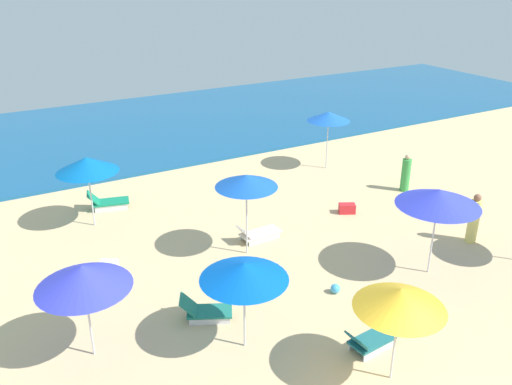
# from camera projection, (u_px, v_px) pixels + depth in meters

# --- Properties ---
(ocean) EXTENTS (60.00, 13.67, 0.12)m
(ocean) POSITION_uv_depth(u_px,v_px,m) (108.00, 133.00, 28.96)
(ocean) COLOR #175586
(ocean) RESTS_ON ground_plane
(umbrella_0) EXTENTS (1.97, 1.97, 2.35)m
(umbrella_0) POSITION_uv_depth(u_px,v_px,m) (400.00, 299.00, 11.21)
(umbrella_0) COLOR silver
(umbrella_0) RESTS_ON ground_plane
(lounge_chair_0_0) EXTENTS (1.29, 0.67, 0.64)m
(lounge_chair_0_0) POSITION_uv_depth(u_px,v_px,m) (369.00, 341.00, 12.81)
(lounge_chair_0_0) COLOR silver
(lounge_chair_0_0) RESTS_ON ground_plane
(umbrella_1) EXTENTS (2.07, 2.07, 2.30)m
(umbrella_1) POSITION_uv_depth(u_px,v_px,m) (244.00, 271.00, 12.22)
(umbrella_1) COLOR silver
(umbrella_1) RESTS_ON ground_plane
(lounge_chair_1_0) EXTENTS (1.47, 1.13, 0.67)m
(lounge_chair_1_0) POSITION_uv_depth(u_px,v_px,m) (205.00, 311.00, 13.93)
(lounge_chair_1_0) COLOR silver
(lounge_chair_1_0) RESTS_ON ground_plane
(umbrella_2) EXTENTS (1.92, 1.92, 2.68)m
(umbrella_2) POSITION_uv_depth(u_px,v_px,m) (246.00, 181.00, 16.19)
(umbrella_2) COLOR silver
(umbrella_2) RESTS_ON ground_plane
(lounge_chair_2_0) EXTENTS (1.50, 0.67, 0.59)m
(lounge_chair_2_0) POSITION_uv_depth(u_px,v_px,m) (258.00, 234.00, 17.92)
(lounge_chair_2_0) COLOR silver
(lounge_chair_2_0) RESTS_ON ground_plane
(umbrella_3) EXTENTS (2.16, 2.16, 2.43)m
(umbrella_3) POSITION_uv_depth(u_px,v_px,m) (83.00, 277.00, 11.91)
(umbrella_3) COLOR silver
(umbrella_3) RESTS_ON ground_plane
(umbrella_4) EXTENTS (2.39, 2.39, 2.69)m
(umbrella_4) POSITION_uv_depth(u_px,v_px,m) (439.00, 197.00, 15.16)
(umbrella_4) COLOR silver
(umbrella_4) RESTS_ON ground_plane
(umbrella_5) EXTENTS (1.86, 1.86, 2.59)m
(umbrella_5) POSITION_uv_depth(u_px,v_px,m) (329.00, 116.00, 23.26)
(umbrella_5) COLOR silver
(umbrella_5) RESTS_ON ground_plane
(umbrella_6) EXTENTS (2.10, 2.10, 2.54)m
(umbrella_6) POSITION_uv_depth(u_px,v_px,m) (87.00, 165.00, 18.07)
(umbrella_6) COLOR silver
(umbrella_6) RESTS_ON ground_plane
(lounge_chair_6_0) EXTENTS (1.60, 0.99, 0.71)m
(lounge_chair_6_0) POSITION_uv_depth(u_px,v_px,m) (108.00, 202.00, 20.14)
(lounge_chair_6_0) COLOR silver
(lounge_chair_6_0) RESTS_ON ground_plane
(beachgoer_1) EXTENTS (0.42, 0.42, 1.54)m
(beachgoer_1) POSITION_uv_depth(u_px,v_px,m) (406.00, 174.00, 21.55)
(beachgoer_1) COLOR green
(beachgoer_1) RESTS_ON ground_plane
(beachgoer_2) EXTENTS (0.39, 0.39, 1.71)m
(beachgoer_2) POSITION_uv_depth(u_px,v_px,m) (474.00, 220.00, 17.56)
(beachgoer_2) COLOR #EFDE73
(beachgoer_2) RESTS_ON ground_plane
(cooler_box_0) EXTENTS (0.68, 0.57, 0.35)m
(cooler_box_0) POSITION_uv_depth(u_px,v_px,m) (347.00, 209.00, 19.83)
(cooler_box_0) COLOR red
(cooler_box_0) RESTS_ON ground_plane
(cooler_box_1) EXTENTS (0.63, 0.57, 0.36)m
(cooler_box_1) POSITION_uv_depth(u_px,v_px,m) (109.00, 267.00, 16.06)
(cooler_box_1) COLOR white
(cooler_box_1) RESTS_ON ground_plane
(beach_ball_2) EXTENTS (0.27, 0.27, 0.27)m
(beach_ball_2) POSITION_uv_depth(u_px,v_px,m) (335.00, 289.00, 15.06)
(beach_ball_2) COLOR #40A7E4
(beach_ball_2) RESTS_ON ground_plane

